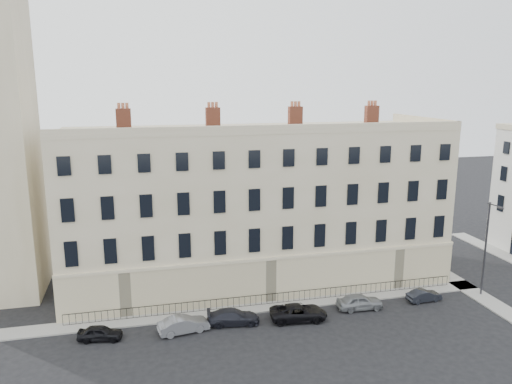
% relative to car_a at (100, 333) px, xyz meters
% --- Properties ---
extents(ground, '(160.00, 160.00, 0.00)m').
position_rel_car_a_xyz_m(ground, '(20.44, -2.50, -0.57)').
color(ground, black).
rests_on(ground, ground).
extents(terrace, '(36.22, 12.22, 17.00)m').
position_rel_car_a_xyz_m(terrace, '(14.47, 9.46, 6.93)').
color(terrace, '#BEB18D').
rests_on(terrace, ground).
extents(pavement_terrace, '(48.00, 2.00, 0.12)m').
position_rel_car_a_xyz_m(pavement_terrace, '(10.44, 2.50, -0.51)').
color(pavement_terrace, gray).
rests_on(pavement_terrace, ground).
extents(pavement_east_return, '(2.00, 24.00, 0.12)m').
position_rel_car_a_xyz_m(pavement_east_return, '(33.44, 5.50, -0.51)').
color(pavement_east_return, gray).
rests_on(pavement_east_return, ground).
extents(railings, '(35.00, 0.04, 0.96)m').
position_rel_car_a_xyz_m(railings, '(14.44, 2.90, -0.02)').
color(railings, black).
rests_on(railings, ground).
extents(car_a, '(3.52, 1.88, 1.14)m').
position_rel_car_a_xyz_m(car_a, '(0.00, 0.00, 0.00)').
color(car_a, black).
rests_on(car_a, ground).
extents(car_b, '(4.17, 2.03, 1.32)m').
position_rel_car_a_xyz_m(car_b, '(6.30, -0.31, 0.09)').
color(car_b, slate).
rests_on(car_b, ground).
extents(car_c, '(4.44, 2.23, 1.24)m').
position_rel_car_a_xyz_m(car_c, '(10.38, 0.14, 0.05)').
color(car_c, black).
rests_on(car_c, ground).
extents(car_d, '(4.95, 2.69, 1.32)m').
position_rel_car_a_xyz_m(car_d, '(15.76, -0.42, 0.09)').
color(car_d, black).
rests_on(car_d, ground).
extents(car_e, '(4.07, 1.81, 1.36)m').
position_rel_car_a_xyz_m(car_e, '(21.57, 0.27, 0.11)').
color(car_e, gray).
rests_on(car_e, ground).
extents(car_f, '(3.28, 1.34, 1.06)m').
position_rel_car_a_xyz_m(car_f, '(27.89, 0.37, -0.04)').
color(car_f, black).
rests_on(car_f, ground).
extents(streetlamp, '(0.40, 1.91, 8.85)m').
position_rel_car_a_xyz_m(streetlamp, '(33.74, 0.19, 4.34)').
color(streetlamp, '#2D2D33').
rests_on(streetlamp, ground).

